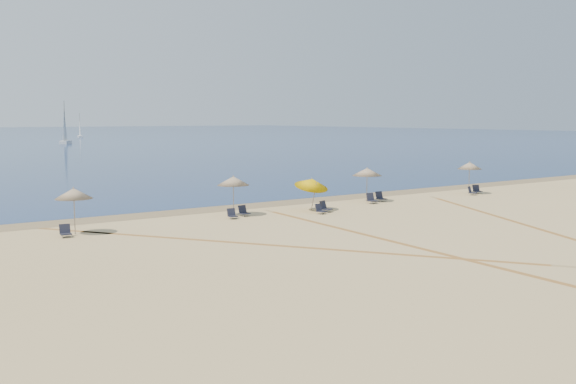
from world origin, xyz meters
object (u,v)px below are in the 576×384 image
(chair_2, at_px, (65,231))
(chair_8, at_px, (380,197))
(umbrella_4, at_px, (367,172))
(sailboat_1, at_px, (80,130))
(chair_3, at_px, (232,214))
(umbrella_1, at_px, (74,193))
(chair_10, at_px, (477,190))
(chair_7, at_px, (372,199))
(chair_9, at_px, (471,191))
(umbrella_3, at_px, (312,183))
(chair_6, at_px, (325,207))
(chair_4, at_px, (244,211))
(umbrella_2, at_px, (233,181))
(sailboat_0, at_px, (65,131))
(chair_5, at_px, (320,209))
(umbrella_5, at_px, (470,166))

(chair_2, bearing_deg, chair_8, 9.41)
(umbrella_4, distance_m, sailboat_1, 167.73)
(chair_3, xyz_separation_m, chair_8, (12.90, 0.99, 0.04))
(umbrella_1, relative_size, chair_10, 3.02)
(umbrella_4, xyz_separation_m, chair_8, (0.97, -0.40, -1.86))
(chair_7, relative_size, chair_10, 0.90)
(chair_3, distance_m, chair_8, 12.94)
(chair_9, bearing_deg, umbrella_3, 156.37)
(chair_6, distance_m, chair_10, 16.27)
(chair_4, bearing_deg, chair_10, -5.55)
(chair_2, distance_m, chair_9, 31.42)
(chair_6, relative_size, sailboat_1, 0.12)
(chair_8, relative_size, sailboat_1, 0.10)
(umbrella_1, height_order, chair_8, umbrella_1)
(umbrella_2, height_order, sailboat_1, sailboat_1)
(chair_9, bearing_deg, sailboat_0, 66.61)
(umbrella_1, distance_m, chair_4, 10.62)
(umbrella_1, bearing_deg, chair_10, 0.28)
(umbrella_3, bearing_deg, chair_4, 173.44)
(umbrella_3, xyz_separation_m, chair_9, (15.53, -0.13, -1.54))
(chair_5, relative_size, chair_7, 0.97)
(chair_3, bearing_deg, chair_7, 8.99)
(chair_4, xyz_separation_m, chair_6, (5.24, -1.46, 0.03))
(chair_6, bearing_deg, chair_10, -16.99)
(umbrella_4, xyz_separation_m, chair_2, (-21.89, -1.81, -1.89))
(chair_3, bearing_deg, umbrella_4, 13.19)
(chair_7, distance_m, sailboat_0, 119.18)
(chair_2, xyz_separation_m, sailboat_1, (49.13, 167.31, 1.96))
(chair_5, bearing_deg, chair_3, 152.46)
(umbrella_3, distance_m, chair_7, 5.90)
(chair_6, xyz_separation_m, sailboat_0, (15.62, 120.14, 2.70))
(chair_5, relative_size, chair_10, 0.87)
(chair_9, xyz_separation_m, chair_10, (1.12, 0.38, 0.01))
(chair_7, bearing_deg, chair_8, 24.47)
(umbrella_1, bearing_deg, umbrella_5, 0.66)
(chair_2, distance_m, chair_5, 15.58)
(umbrella_2, distance_m, chair_10, 22.01)
(umbrella_3, distance_m, chair_3, 6.14)
(umbrella_4, height_order, chair_6, umbrella_4)
(umbrella_2, relative_size, umbrella_3, 1.05)
(chair_6, bearing_deg, chair_3, 150.42)
(chair_10, xyz_separation_m, sailboat_0, (-0.61, 118.99, 2.71))
(chair_2, bearing_deg, umbrella_5, 7.38)
(umbrella_4, relative_size, chair_7, 3.38)
(umbrella_2, bearing_deg, chair_8, 0.06)
(umbrella_3, xyz_separation_m, sailboat_1, (33.24, 166.94, 0.41))
(chair_6, relative_size, chair_10, 1.05)
(umbrella_2, relative_size, chair_3, 3.86)
(chair_8, bearing_deg, chair_2, -174.10)
(umbrella_2, xyz_separation_m, chair_3, (-0.66, -0.98, -1.91))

